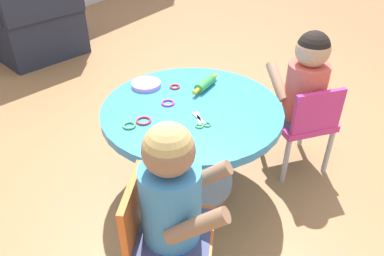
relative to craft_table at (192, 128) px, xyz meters
name	(u,v)px	position (x,y,z in m)	size (l,w,h in m)	color
ground_plane	(192,183)	(0.00, 0.00, -0.37)	(10.00, 10.00, 0.00)	#9E7247
craft_table	(192,128)	(0.00, 0.00, 0.00)	(0.86, 0.86, 0.49)	silver
child_chair_left	(163,234)	(-0.56, -0.24, -0.06)	(0.40, 0.40, 0.54)	#B7B7BC
seated_child_left	(172,190)	(-0.55, -0.28, 0.17)	(0.39, 0.43, 0.51)	#3F4772
child_chair_right	(303,121)	(0.45, -0.41, -0.06)	(0.42, 0.42, 0.54)	#B7B7BC
seated_child_right	(306,80)	(0.48, -0.38, 0.17)	(0.43, 0.44, 0.51)	#3F4772
armchair_dark	(34,22)	(0.70, 2.15, -0.06)	(0.82, 0.84, 0.85)	#232838
rolling_pin	(205,84)	(0.19, 0.05, 0.14)	(0.23, 0.06, 0.05)	green
craft_scissors	(201,122)	(-0.09, -0.11, 0.12)	(0.13, 0.14, 0.01)	silver
playdough_blob_0	(146,84)	(0.04, 0.31, 0.13)	(0.15, 0.15, 0.02)	#CC99E5
cookie_cutter_0	(175,87)	(0.11, 0.18, 0.12)	(0.05, 0.05, 0.01)	red
cookie_cutter_1	(129,126)	(-0.29, 0.14, 0.12)	(0.06, 0.06, 0.01)	#4CB259
cookie_cutter_2	(168,103)	(-0.04, 0.11, 0.12)	(0.06, 0.06, 0.01)	#D83FA5
cookie_cutter_3	(144,121)	(-0.22, 0.11, 0.12)	(0.07, 0.07, 0.01)	red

